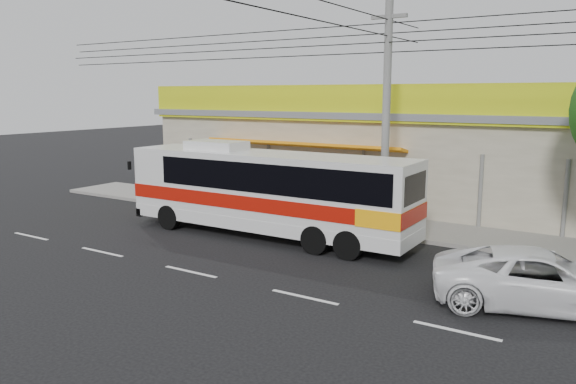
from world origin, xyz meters
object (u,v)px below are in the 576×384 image
at_px(motorbike_red, 170,182).
at_px(motorbike_dark, 211,192).
at_px(white_car, 541,280).
at_px(utility_pole, 388,36).
at_px(coach_bus, 271,188).

bearing_deg(motorbike_red, motorbike_dark, -124.62).
relative_size(white_car, utility_pole, 0.15).
xyz_separation_m(motorbike_red, motorbike_dark, (3.84, -1.19, -0.05)).
distance_m(motorbike_red, motorbike_dark, 4.02).
height_order(coach_bus, motorbike_red, coach_bus).
bearing_deg(white_car, motorbike_dark, 53.33).
bearing_deg(motorbike_dark, motorbike_red, 97.87).
relative_size(motorbike_dark, utility_pole, 0.05).
bearing_deg(motorbike_red, utility_pole, -117.84).
bearing_deg(coach_bus, motorbike_red, 153.83).
xyz_separation_m(motorbike_dark, utility_pole, (9.40, -1.26, 6.68)).
bearing_deg(utility_pole, coach_bus, -147.06).
distance_m(motorbike_red, white_car, 20.54).
bearing_deg(motorbike_dark, white_car, -85.03).
xyz_separation_m(motorbike_red, white_car, (19.35, -6.89, 0.05)).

